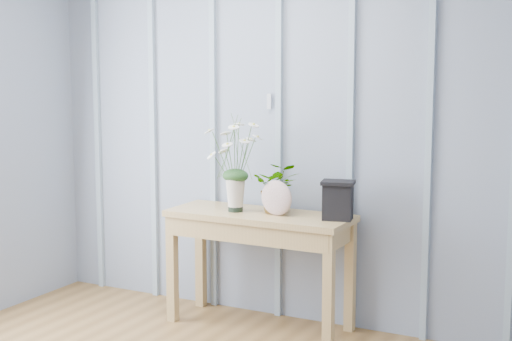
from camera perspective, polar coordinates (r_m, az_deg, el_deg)
The scene contains 6 objects.
room_shell at distance 3.86m, azimuth -3.59°, elevation 11.97°, with size 4.00×4.50×2.50m.
sideboard at distance 5.04m, azimuth 0.26°, elevation -4.37°, with size 1.20×0.45×0.75m.
daisy_vase at distance 5.01m, azimuth -1.51°, elevation 1.25°, with size 0.43×0.32×0.60m.
spider_plant at distance 5.01m, azimuth 1.60°, elevation -1.22°, with size 0.29×0.26×0.33m, color #173B17.
felt_disc_vessel at distance 4.92m, azimuth 1.50°, elevation -2.01°, with size 0.22×0.06×0.22m, color #8C545F.
carved_box at distance 4.81m, azimuth 5.97°, elevation -2.13°, with size 0.23×0.19×0.24m.
Camera 1 is at (1.98, -2.39, 1.73)m, focal length 55.00 mm.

